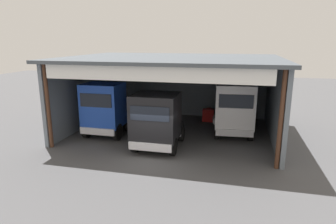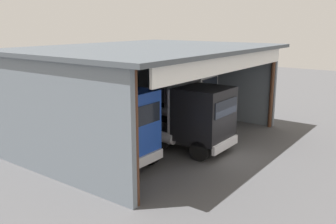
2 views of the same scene
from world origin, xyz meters
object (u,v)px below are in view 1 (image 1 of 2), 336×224
Objects in this scene: truck_blue_left_bay at (105,109)px; truck_white_yard_outside at (234,108)px; truck_black_center_right_bay at (157,120)px; oil_drum at (209,114)px; tool_cart at (208,115)px.

truck_blue_left_bay is 0.91× the size of truck_white_yard_outside.
truck_blue_left_bay reaches higher than truck_black_center_right_bay.
truck_black_center_right_bay is 8.02m from oil_drum.
truck_black_center_right_bay reaches higher than oil_drum.
tool_cart is at bearing -109.29° from truck_black_center_right_bay.
oil_drum is at bearing -68.16° from truck_white_yard_outside.
oil_drum is at bearing -107.54° from truck_black_center_right_bay.
tool_cart is at bearing -88.58° from oil_drum.
truck_white_yard_outside is (8.47, 1.88, 0.05)m from truck_blue_left_bay.
tool_cart is (-2.01, 3.44, -1.46)m from truck_white_yard_outside.
truck_blue_left_bay is 8.68m from truck_white_yard_outside.
truck_white_yard_outside reaches higher than truck_blue_left_bay.
truck_black_center_right_bay is 5.57m from truck_white_yard_outside.
truck_blue_left_bay is 0.81× the size of truck_black_center_right_bay.
truck_white_yard_outside is (4.39, 3.41, 0.16)m from truck_black_center_right_bay.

